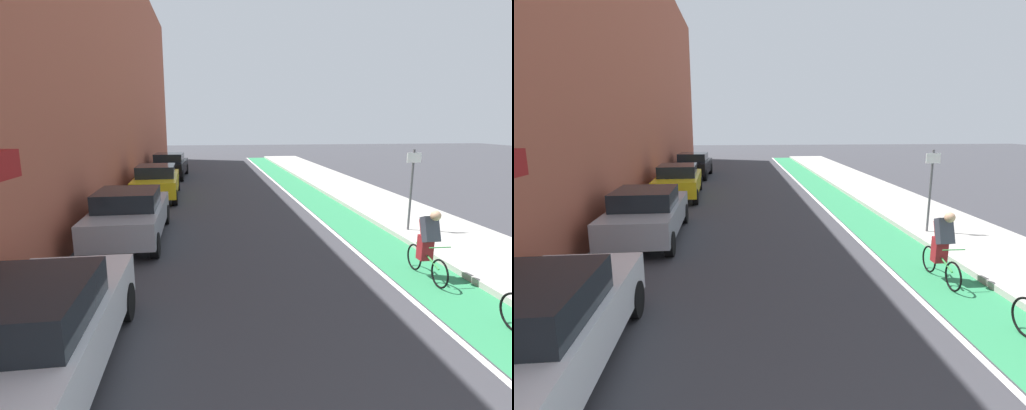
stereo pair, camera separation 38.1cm
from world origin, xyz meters
TOP-DOWN VIEW (x-y plane):
  - ground_plane at (0.00, 15.91)m, footprint 87.59×87.59m
  - bike_lane_paint at (3.68, 17.91)m, footprint 1.60×39.81m
  - lane_divider_stripe at (2.78, 17.91)m, footprint 0.12×39.81m
  - sidewalk_right at (6.04, 17.91)m, footprint 3.13×39.81m
  - building_facade_left at (-6.27, 17.89)m, footprint 4.15×39.81m
  - parked_sedan_white at (-3.43, 4.82)m, footprint 1.90×4.54m
  - parked_sedan_silver at (-3.43, 11.45)m, footprint 2.01×4.57m
  - parked_sedan_yellow_cab at (-3.42, 18.03)m, footprint 2.08×4.84m
  - parked_sedan_black at (-3.43, 24.77)m, footprint 2.10×4.52m
  - cyclist_mid at (3.63, 7.69)m, footprint 0.48×1.67m
  - street_sign_post at (5.02, 11.02)m, footprint 0.44×0.07m

SIDE VIEW (x-z plane):
  - ground_plane at x=0.00m, z-range 0.00..0.00m
  - bike_lane_paint at x=3.68m, z-range 0.00..0.00m
  - lane_divider_stripe at x=2.78m, z-range 0.00..0.00m
  - sidewalk_right at x=6.04m, z-range 0.00..0.14m
  - parked_sedan_white at x=-3.43m, z-range 0.02..1.55m
  - parked_sedan_black at x=-3.43m, z-range 0.02..1.55m
  - parked_sedan_silver at x=-3.43m, z-range 0.02..1.55m
  - parked_sedan_yellow_cab at x=-3.42m, z-range 0.02..1.55m
  - cyclist_mid at x=3.63m, z-range 0.05..1.64m
  - street_sign_post at x=5.02m, z-range 0.38..2.87m
  - building_facade_left at x=-6.27m, z-range 0.00..11.66m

